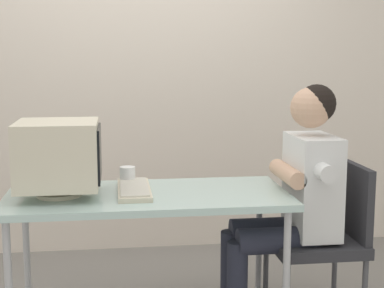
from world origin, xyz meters
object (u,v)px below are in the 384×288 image
at_px(office_chair, 326,232).
at_px(person_seated, 293,193).
at_px(keyboard, 134,189).
at_px(desk_mug, 127,175).
at_px(desk, 148,204).
at_px(crt_monitor, 59,155).

distance_m(office_chair, person_seated, 0.29).
bearing_deg(person_seated, keyboard, 179.33).
bearing_deg(desk_mug, desk, -67.14).
distance_m(desk, crt_monitor, 0.51).
height_order(desk, person_seated, person_seated).
distance_m(crt_monitor, person_seated, 1.24).
relative_size(crt_monitor, keyboard, 0.88).
relative_size(crt_monitor, office_chair, 0.47).
distance_m(desk, person_seated, 0.78).
distance_m(keyboard, office_chair, 1.07).
bearing_deg(desk, keyboard, 154.82).
distance_m(desk, keyboard, 0.10).
relative_size(keyboard, person_seated, 0.36).
distance_m(office_chair, desk_mug, 1.13).
relative_size(keyboard, office_chair, 0.54).
xyz_separation_m(desk, desk_mug, (-0.10, 0.23, 0.10)).
relative_size(desk, person_seated, 1.11).
xyz_separation_m(keyboard, desk_mug, (-0.03, 0.20, 0.03)).
xyz_separation_m(office_chair, desk_mug, (-1.06, 0.21, 0.30)).
height_order(keyboard, office_chair, office_chair).
relative_size(desk, desk_mug, 14.96).
xyz_separation_m(crt_monitor, person_seated, (1.22, 0.02, -0.24)).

